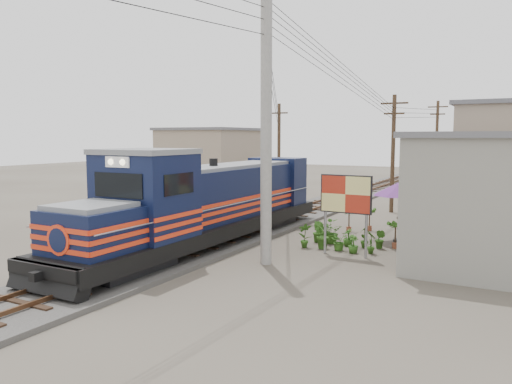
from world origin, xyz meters
The scene contains 14 objects.
ground centered at (0.00, 0.00, 0.00)m, with size 120.00×120.00×0.00m, color #473F35.
ballast centered at (0.00, 10.00, 0.08)m, with size 3.60×70.00×0.16m, color #595651.
track centered at (0.00, 10.00, 0.26)m, with size 1.15×70.00×0.12m.
locomotive centered at (0.00, 0.86, 1.74)m, with size 2.95×16.06×3.98m.
utility_pole_main centered at (3.50, -0.50, 5.00)m, with size 0.40×0.40×10.00m.
wooden_pole_mid centered at (4.50, 14.00, 3.68)m, with size 1.60×0.24×7.00m.
wooden_pole_far centered at (4.80, 28.00, 3.93)m, with size 1.60×0.24×7.50m.
wooden_pole_left centered at (-5.00, 18.00, 3.68)m, with size 1.60×0.24×7.00m.
power_lines centered at (-0.14, 8.49, 7.56)m, with size 9.65×19.00×3.30m.
shophouse_left centered at (-10.00, 16.00, 2.61)m, with size 6.30×6.30×5.20m.
billboard centered at (5.58, 2.06, 2.28)m, with size 2.01×0.20×3.10m.
market_umbrella centered at (6.83, 5.62, 2.31)m, with size 2.90×2.90×2.63m.
vendor centered at (6.91, 6.00, 0.75)m, with size 0.54×0.36×1.49m, color black.
plant_nursery centered at (4.71, 3.44, 0.46)m, with size 3.37×2.99×1.12m.
Camera 1 is at (11.56, -16.05, 4.55)m, focal length 35.00 mm.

